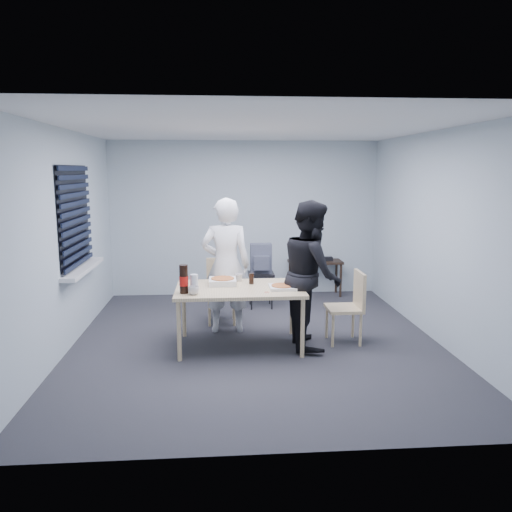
{
  "coord_description": "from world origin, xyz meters",
  "views": [
    {
      "loc": [
        -0.46,
        -5.93,
        2.11
      ],
      "look_at": [
        0.01,
        0.1,
        1.07
      ],
      "focal_mm": 35.0,
      "sensor_mm": 36.0,
      "label": 1
    }
  ],
  "objects": [
    {
      "name": "black_box",
      "position": [
        1.4,
        2.28,
        0.63
      ],
      "size": [
        0.17,
        0.14,
        0.06
      ],
      "primitive_type": "cube",
      "rotation": [
        0.0,
        0.0,
        0.27
      ],
      "color": "black",
      "rests_on": "side_table"
    },
    {
      "name": "rubber_band",
      "position": [
        0.09,
        -0.41,
        0.74
      ],
      "size": [
        0.07,
        0.07,
        0.0
      ],
      "primitive_type": "torus",
      "rotation": [
        0.0,
        0.0,
        0.39
      ],
      "color": "red",
      "rests_on": "dining_table"
    },
    {
      "name": "plastic_cups",
      "position": [
        -0.74,
        -0.36,
        0.84
      ],
      "size": [
        0.12,
        0.12,
        0.21
      ],
      "primitive_type": "cylinder",
      "rotation": [
        0.0,
        0.0,
        0.38
      ],
      "color": "silver",
      "rests_on": "dining_table"
    },
    {
      "name": "person_black",
      "position": [
        0.65,
        -0.15,
        0.89
      ],
      "size": [
        0.47,
        0.86,
        1.77
      ],
      "primitive_type": "imported",
      "rotation": [
        0.0,
        0.0,
        1.57
      ],
      "color": "black",
      "rests_on": "ground"
    },
    {
      "name": "pizza_box_a",
      "position": [
        -0.41,
        0.03,
        0.77
      ],
      "size": [
        0.33,
        0.33,
        0.08
      ],
      "rotation": [
        0.0,
        0.0,
        0.15
      ],
      "color": "white",
      "rests_on": "dining_table"
    },
    {
      "name": "mug_b",
      "position": [
        -0.2,
        0.2,
        0.78
      ],
      "size": [
        0.1,
        0.1,
        0.09
      ],
      "primitive_type": "imported",
      "color": "silver",
      "rests_on": "dining_table"
    },
    {
      "name": "papers",
      "position": [
        1.03,
        2.29,
        0.6
      ],
      "size": [
        0.28,
        0.32,
        0.0
      ],
      "primitive_type": "cube",
      "rotation": [
        0.0,
        0.0,
        0.33
      ],
      "color": "white",
      "rests_on": "side_table"
    },
    {
      "name": "dining_table",
      "position": [
        -0.21,
        -0.14,
        0.68
      ],
      "size": [
        1.51,
        0.96,
        0.73
      ],
      "color": "beige",
      "rests_on": "ground"
    },
    {
      "name": "backpack",
      "position": [
        0.2,
        1.59,
        0.77
      ],
      "size": [
        0.33,
        0.24,
        0.46
      ],
      "rotation": [
        0.0,
        0.0,
        -0.17
      ],
      "color": "slate",
      "rests_on": "stool"
    },
    {
      "name": "person_white",
      "position": [
        -0.36,
        0.47,
        0.89
      ],
      "size": [
        0.65,
        0.42,
        1.77
      ],
      "primitive_type": "imported",
      "rotation": [
        0.0,
        0.0,
        3.14
      ],
      "color": "white",
      "rests_on": "ground"
    },
    {
      "name": "chair_far",
      "position": [
        -0.42,
        0.93,
        0.51
      ],
      "size": [
        0.42,
        0.42,
        0.89
      ],
      "color": "beige",
      "rests_on": "ground"
    },
    {
      "name": "cola_glass",
      "position": [
        -0.05,
        0.03,
        0.8
      ],
      "size": [
        0.07,
        0.07,
        0.13
      ],
      "primitive_type": "cylinder",
      "rotation": [
        0.0,
        0.0,
        0.14
      ],
      "color": "black",
      "rests_on": "dining_table"
    },
    {
      "name": "mug_a",
      "position": [
        -0.74,
        -0.45,
        0.78
      ],
      "size": [
        0.17,
        0.17,
        0.1
      ],
      "primitive_type": "imported",
      "rotation": [
        0.0,
        0.0,
        0.52
      ],
      "color": "silver",
      "rests_on": "dining_table"
    },
    {
      "name": "room",
      "position": [
        -2.2,
        0.4,
        1.44
      ],
      "size": [
        5.0,
        5.0,
        5.0
      ],
      "color": "#323237",
      "rests_on": "ground"
    },
    {
      "name": "chair_right",
      "position": [
        1.17,
        -0.09,
        0.51
      ],
      "size": [
        0.42,
        0.42,
        0.89
      ],
      "color": "beige",
      "rests_on": "ground"
    },
    {
      "name": "pizza_box_b",
      "position": [
        0.29,
        -0.24,
        0.76
      ],
      "size": [
        0.31,
        0.31,
        0.04
      ],
      "rotation": [
        0.0,
        0.0,
        -0.4
      ],
      "color": "white",
      "rests_on": "dining_table"
    },
    {
      "name": "soda_bottle",
      "position": [
        -0.85,
        -0.38,
        0.89
      ],
      "size": [
        0.1,
        0.1,
        0.33
      ],
      "rotation": [
        0.0,
        0.0,
        0.01
      ],
      "color": "black",
      "rests_on": "dining_table"
    },
    {
      "name": "side_table",
      "position": [
        1.18,
        2.28,
        0.52
      ],
      "size": [
        0.9,
        0.4,
        0.6
      ],
      "color": "#2D2217",
      "rests_on": "ground"
    },
    {
      "name": "stool",
      "position": [
        0.2,
        1.6,
        0.44
      ],
      "size": [
        0.39,
        0.39,
        0.55
      ],
      "color": "black",
      "rests_on": "ground"
    }
  ]
}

